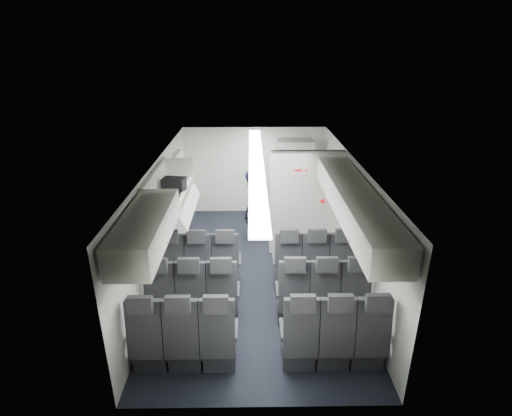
{
  "coord_description": "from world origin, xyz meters",
  "views": [
    {
      "loc": [
        -0.1,
        -6.46,
        3.99
      ],
      "look_at": [
        0.0,
        0.4,
        1.15
      ],
      "focal_mm": 28.0,
      "sensor_mm": 36.0,
      "label": 1
    }
  ],
  "objects_px": {
    "seat_row_rear": "(259,341)",
    "galley_unit": "(294,179)",
    "carry_on_bag": "(174,184)",
    "seat_row_front": "(257,269)",
    "seat_row_mid": "(258,300)",
    "boarding_door": "(179,196)",
    "flight_attendant": "(253,205)"
  },
  "relations": [
    {
      "from": "seat_row_rear",
      "to": "galley_unit",
      "type": "relative_size",
      "value": 1.75
    },
    {
      "from": "seat_row_front",
      "to": "flight_attendant",
      "type": "height_order",
      "value": "flight_attendant"
    },
    {
      "from": "seat_row_rear",
      "to": "galley_unit",
      "type": "distance_m",
      "value": 5.17
    },
    {
      "from": "seat_row_rear",
      "to": "seat_row_front",
      "type": "bearing_deg",
      "value": 90.0
    },
    {
      "from": "seat_row_mid",
      "to": "seat_row_rear",
      "type": "height_order",
      "value": "same"
    },
    {
      "from": "seat_row_rear",
      "to": "carry_on_bag",
      "type": "xyz_separation_m",
      "value": [
        -1.38,
        2.18,
        1.41
      ]
    },
    {
      "from": "boarding_door",
      "to": "flight_attendant",
      "type": "bearing_deg",
      "value": -2.3
    },
    {
      "from": "galley_unit",
      "to": "carry_on_bag",
      "type": "bearing_deg",
      "value": -129.06
    },
    {
      "from": "seat_row_front",
      "to": "seat_row_rear",
      "type": "xyz_separation_m",
      "value": [
        0.0,
        -1.8,
        0.0
      ]
    },
    {
      "from": "seat_row_mid",
      "to": "flight_attendant",
      "type": "relative_size",
      "value": 2.15
    },
    {
      "from": "seat_row_front",
      "to": "seat_row_mid",
      "type": "distance_m",
      "value": 0.9
    },
    {
      "from": "seat_row_rear",
      "to": "flight_attendant",
      "type": "height_order",
      "value": "flight_attendant"
    },
    {
      "from": "seat_row_front",
      "to": "flight_attendant",
      "type": "relative_size",
      "value": 2.15
    },
    {
      "from": "seat_row_mid",
      "to": "galley_unit",
      "type": "xyz_separation_m",
      "value": [
        0.95,
        4.15,
        0.55
      ]
    },
    {
      "from": "boarding_door",
      "to": "flight_attendant",
      "type": "xyz_separation_m",
      "value": [
        1.6,
        -0.06,
        -0.18
      ]
    },
    {
      "from": "seat_row_front",
      "to": "galley_unit",
      "type": "relative_size",
      "value": 1.75
    },
    {
      "from": "carry_on_bag",
      "to": "seat_row_front",
      "type": "bearing_deg",
      "value": -7.11
    },
    {
      "from": "seat_row_front",
      "to": "seat_row_mid",
      "type": "height_order",
      "value": "same"
    },
    {
      "from": "carry_on_bag",
      "to": "seat_row_mid",
      "type": "bearing_deg",
      "value": -34.51
    },
    {
      "from": "seat_row_rear",
      "to": "flight_attendant",
      "type": "bearing_deg",
      "value": 90.59
    },
    {
      "from": "seat_row_front",
      "to": "galley_unit",
      "type": "bearing_deg",
      "value": 73.72
    },
    {
      "from": "boarding_door",
      "to": "seat_row_rear",
      "type": "bearing_deg",
      "value": -67.13
    },
    {
      "from": "seat_row_rear",
      "to": "galley_unit",
      "type": "bearing_deg",
      "value": 79.35
    },
    {
      "from": "seat_row_mid",
      "to": "flight_attendant",
      "type": "bearing_deg",
      "value": 90.77
    },
    {
      "from": "seat_row_rear",
      "to": "boarding_door",
      "type": "bearing_deg",
      "value": 112.87
    },
    {
      "from": "boarding_door",
      "to": "seat_row_mid",
      "type": "bearing_deg",
      "value": -61.23
    },
    {
      "from": "galley_unit",
      "to": "flight_attendant",
      "type": "distance_m",
      "value": 1.59
    },
    {
      "from": "galley_unit",
      "to": "carry_on_bag",
      "type": "height_order",
      "value": "carry_on_bag"
    },
    {
      "from": "flight_attendant",
      "to": "seat_row_front",
      "type": "bearing_deg",
      "value": 173.26
    },
    {
      "from": "seat_row_mid",
      "to": "boarding_door",
      "type": "xyz_separation_m",
      "value": [
        -1.64,
        2.99,
        0.55
      ]
    },
    {
      "from": "seat_row_front",
      "to": "carry_on_bag",
      "type": "height_order",
      "value": "carry_on_bag"
    },
    {
      "from": "carry_on_bag",
      "to": "seat_row_rear",
      "type": "bearing_deg",
      "value": -49.29
    }
  ]
}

